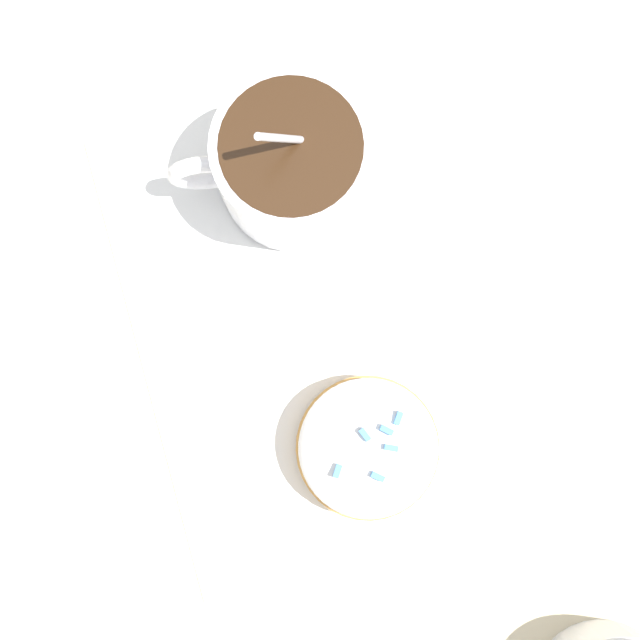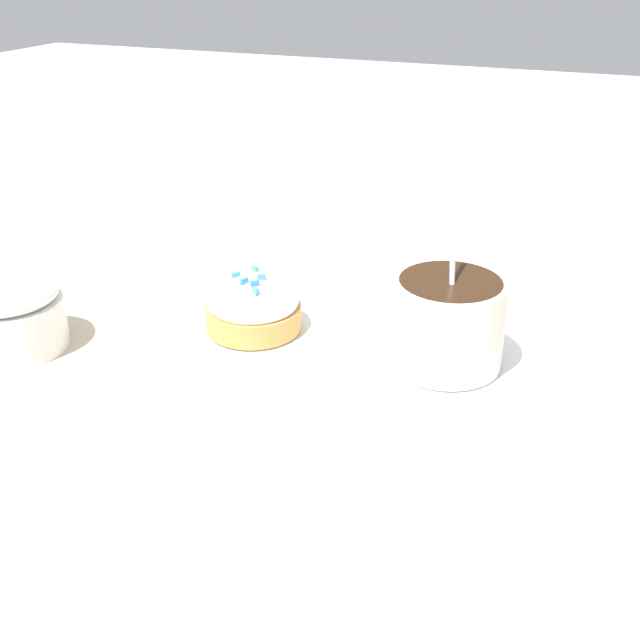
# 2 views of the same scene
# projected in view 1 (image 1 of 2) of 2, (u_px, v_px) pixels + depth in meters

# --- Properties ---
(ground_plane) EXTENTS (3.00, 3.00, 0.00)m
(ground_plane) POSITION_uv_depth(u_px,v_px,m) (350.00, 308.00, 0.52)
(ground_plane) COLOR #C6B793
(paper_napkin) EXTENTS (0.29, 0.26, 0.00)m
(paper_napkin) POSITION_uv_depth(u_px,v_px,m) (350.00, 307.00, 0.52)
(paper_napkin) COLOR white
(paper_napkin) RESTS_ON ground_plane
(coffee_cup) EXTENTS (0.09, 0.11, 0.11)m
(coffee_cup) POSITION_uv_depth(u_px,v_px,m) (290.00, 163.00, 0.49)
(coffee_cup) COLOR white
(coffee_cup) RESTS_ON paper_napkin
(frosted_pastry) EXTENTS (0.08, 0.08, 0.05)m
(frosted_pastry) POSITION_uv_depth(u_px,v_px,m) (368.00, 448.00, 0.49)
(frosted_pastry) COLOR #D19347
(frosted_pastry) RESTS_ON paper_napkin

